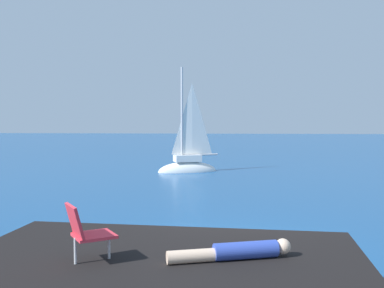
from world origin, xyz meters
name	(u,v)px	position (x,y,z in m)	size (l,w,h in m)	color
ground_plane	(231,249)	(0.00, 0.00, 0.00)	(160.00, 160.00, 0.00)	navy
boulder_seaward	(191,274)	(-0.75, -1.73, 0.00)	(1.50, 1.20, 0.82)	black
boulder_inland	(85,273)	(-2.73, -1.84, 0.00)	(1.42, 1.14, 0.78)	black
sailboat_near	(188,166)	(-2.29, 14.51, 0.34)	(3.48, 2.24, 6.28)	white
person_sunbather	(237,251)	(0.06, -3.83, 1.08)	(1.71, 0.69, 0.25)	#334CB2
beach_chair	(86,230)	(-1.96, -4.11, 1.41)	(0.76, 0.73, 0.80)	#E03342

